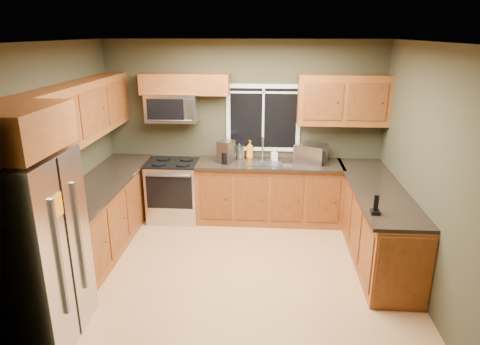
# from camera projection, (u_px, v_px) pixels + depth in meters

# --- Properties ---
(floor) EXTENTS (4.20, 4.20, 0.00)m
(floor) POSITION_uv_depth(u_px,v_px,m) (234.00, 269.00, 5.29)
(floor) COLOR #AF7C4D
(floor) RESTS_ON ground
(ceiling) EXTENTS (4.20, 4.20, 0.00)m
(ceiling) POSITION_uv_depth(u_px,v_px,m) (233.00, 42.00, 4.44)
(ceiling) COLOR white
(ceiling) RESTS_ON back_wall
(back_wall) EXTENTS (4.20, 0.00, 4.20)m
(back_wall) POSITION_uv_depth(u_px,v_px,m) (243.00, 131.00, 6.57)
(back_wall) COLOR #373422
(back_wall) RESTS_ON ground
(front_wall) EXTENTS (4.20, 0.00, 4.20)m
(front_wall) POSITION_uv_depth(u_px,v_px,m) (213.00, 238.00, 3.16)
(front_wall) COLOR #373422
(front_wall) RESTS_ON ground
(left_wall) EXTENTS (0.00, 3.60, 3.60)m
(left_wall) POSITION_uv_depth(u_px,v_px,m) (55.00, 162.00, 5.01)
(left_wall) COLOR #373422
(left_wall) RESTS_ON ground
(right_wall) EXTENTS (0.00, 3.60, 3.60)m
(right_wall) POSITION_uv_depth(u_px,v_px,m) (422.00, 169.00, 4.72)
(right_wall) COLOR #373422
(right_wall) RESTS_ON ground
(window) EXTENTS (1.12, 0.03, 1.02)m
(window) POSITION_uv_depth(u_px,v_px,m) (263.00, 118.00, 6.47)
(window) COLOR white
(window) RESTS_ON back_wall
(base_cabinets_left) EXTENTS (0.60, 2.65, 0.90)m
(base_cabinets_left) POSITION_uv_depth(u_px,v_px,m) (103.00, 216.00, 5.72)
(base_cabinets_left) COLOR brown
(base_cabinets_left) RESTS_ON ground
(countertop_left) EXTENTS (0.65, 2.65, 0.04)m
(countertop_left) POSITION_uv_depth(u_px,v_px,m) (101.00, 183.00, 5.57)
(countertop_left) COLOR black
(countertop_left) RESTS_ON base_cabinets_left
(base_cabinets_back) EXTENTS (2.17, 0.60, 0.90)m
(base_cabinets_back) POSITION_uv_depth(u_px,v_px,m) (269.00, 193.00, 6.54)
(base_cabinets_back) COLOR brown
(base_cabinets_back) RESTS_ON ground
(countertop_back) EXTENTS (2.17, 0.65, 0.04)m
(countertop_back) POSITION_uv_depth(u_px,v_px,m) (270.00, 164.00, 6.37)
(countertop_back) COLOR black
(countertop_back) RESTS_ON base_cabinets_back
(base_cabinets_peninsula) EXTENTS (0.60, 2.52, 0.90)m
(base_cabinets_peninsula) POSITION_uv_depth(u_px,v_px,m) (376.00, 222.00, 5.54)
(base_cabinets_peninsula) COLOR brown
(base_cabinets_peninsula) RESTS_ON ground
(countertop_peninsula) EXTENTS (0.65, 2.50, 0.04)m
(countertop_peninsula) POSITION_uv_depth(u_px,v_px,m) (377.00, 188.00, 5.40)
(countertop_peninsula) COLOR black
(countertop_peninsula) RESTS_ON base_cabinets_peninsula
(upper_cabinets_left) EXTENTS (0.33, 2.65, 0.72)m
(upper_cabinets_left) POSITION_uv_depth(u_px,v_px,m) (81.00, 111.00, 5.29)
(upper_cabinets_left) COLOR brown
(upper_cabinets_left) RESTS_ON left_wall
(upper_cabinets_back_left) EXTENTS (1.30, 0.33, 0.30)m
(upper_cabinets_back_left) POSITION_uv_depth(u_px,v_px,m) (185.00, 84.00, 6.24)
(upper_cabinets_back_left) COLOR brown
(upper_cabinets_back_left) RESTS_ON back_wall
(upper_cabinets_back_right) EXTENTS (1.30, 0.33, 0.72)m
(upper_cabinets_back_right) POSITION_uv_depth(u_px,v_px,m) (343.00, 100.00, 6.15)
(upper_cabinets_back_right) COLOR brown
(upper_cabinets_back_right) RESTS_ON back_wall
(upper_cabinet_over_fridge) EXTENTS (0.72, 0.90, 0.38)m
(upper_cabinet_over_fridge) POSITION_uv_depth(u_px,v_px,m) (10.00, 129.00, 3.54)
(upper_cabinet_over_fridge) COLOR brown
(upper_cabinet_over_fridge) RESTS_ON left_wall
(refrigerator) EXTENTS (0.74, 0.90, 1.80)m
(refrigerator) POSITION_uv_depth(u_px,v_px,m) (32.00, 251.00, 3.89)
(refrigerator) COLOR #B7B7BC
(refrigerator) RESTS_ON ground
(range) EXTENTS (0.76, 0.69, 0.94)m
(range) POSITION_uv_depth(u_px,v_px,m) (174.00, 190.00, 6.60)
(range) COLOR #B7B7BC
(range) RESTS_ON ground
(microwave) EXTENTS (0.76, 0.41, 0.42)m
(microwave) POSITION_uv_depth(u_px,v_px,m) (172.00, 107.00, 6.34)
(microwave) COLOR #B7B7BC
(microwave) RESTS_ON back_wall
(sink) EXTENTS (0.60, 0.42, 0.36)m
(sink) POSITION_uv_depth(u_px,v_px,m) (262.00, 161.00, 6.38)
(sink) COLOR slate
(sink) RESTS_ON countertop_back
(toaster_oven) EXTENTS (0.53, 0.49, 0.27)m
(toaster_oven) POSITION_uv_depth(u_px,v_px,m) (311.00, 153.00, 6.35)
(toaster_oven) COLOR #B7B7BC
(toaster_oven) RESTS_ON countertop_back
(coffee_maker) EXTENTS (0.27, 0.31, 0.33)m
(coffee_maker) POSITION_uv_depth(u_px,v_px,m) (226.00, 152.00, 6.35)
(coffee_maker) COLOR slate
(coffee_maker) RESTS_ON countertop_back
(kettle) EXTENTS (0.19, 0.19, 0.26)m
(kettle) POSITION_uv_depth(u_px,v_px,m) (240.00, 151.00, 6.52)
(kettle) COLOR #B7B7BC
(kettle) RESTS_ON countertop_back
(paper_towel_roll) EXTENTS (0.14, 0.14, 0.30)m
(paper_towel_roll) POSITION_uv_depth(u_px,v_px,m) (301.00, 153.00, 6.37)
(paper_towel_roll) COLOR white
(paper_towel_roll) RESTS_ON countertop_back
(soap_bottle_a) EXTENTS (0.14, 0.14, 0.28)m
(soap_bottle_a) POSITION_uv_depth(u_px,v_px,m) (250.00, 149.00, 6.55)
(soap_bottle_a) COLOR orange
(soap_bottle_a) RESTS_ON countertop_back
(soap_bottle_b) EXTENTS (0.11, 0.11, 0.19)m
(soap_bottle_b) POSITION_uv_depth(u_px,v_px,m) (274.00, 155.00, 6.45)
(soap_bottle_b) COLOR white
(soap_bottle_b) RESTS_ON countertop_back
(soap_bottle_c) EXTENTS (0.16, 0.16, 0.17)m
(soap_bottle_c) POSITION_uv_depth(u_px,v_px,m) (234.00, 153.00, 6.55)
(soap_bottle_c) COLOR white
(soap_bottle_c) RESTS_ON countertop_back
(cordless_phone) EXTENTS (0.10, 0.10, 0.21)m
(cordless_phone) POSITION_uv_depth(u_px,v_px,m) (375.00, 208.00, 4.56)
(cordless_phone) COLOR black
(cordless_phone) RESTS_ON countertop_peninsula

